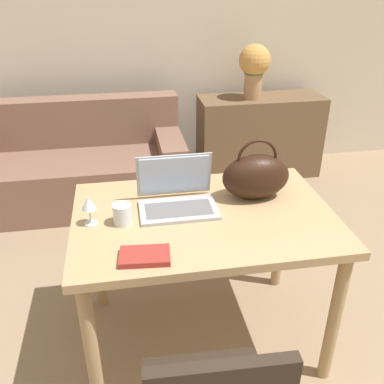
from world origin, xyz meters
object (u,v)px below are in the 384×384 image
at_px(laptop, 176,193).
at_px(handbag, 256,176).
at_px(couch, 80,169).
at_px(wine_glass, 89,205).
at_px(flower_vase, 254,66).
at_px(drinking_glass, 122,214).

distance_m(laptop, handbag, 0.39).
height_order(couch, handbag, handbag).
bearing_deg(wine_glass, flower_vase, 55.30).
relative_size(couch, handbag, 5.14).
height_order(handbag, flower_vase, flower_vase).
distance_m(wine_glass, flower_vase, 2.33).
xyz_separation_m(wine_glass, flower_vase, (1.32, 1.91, 0.16)).
bearing_deg(laptop, flower_vase, 62.88).
bearing_deg(drinking_glass, couch, 101.30).
xyz_separation_m(couch, handbag, (0.99, -1.56, 0.60)).
bearing_deg(flower_vase, couch, -171.06).
bearing_deg(drinking_glass, handbag, 11.66).
relative_size(wine_glass, flower_vase, 0.29).
bearing_deg(couch, laptop, -69.17).
height_order(drinking_glass, wine_glass, wine_glass).
bearing_deg(flower_vase, laptop, -117.12).
xyz_separation_m(couch, drinking_glass, (0.34, -1.69, 0.53)).
xyz_separation_m(wine_glass, handbag, (0.79, 0.11, 0.02)).
relative_size(handbag, flower_vase, 0.71).
distance_m(drinking_glass, handbag, 0.66).
bearing_deg(laptop, drinking_glass, -154.47).
xyz_separation_m(couch, flower_vase, (1.52, 0.24, 0.73)).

